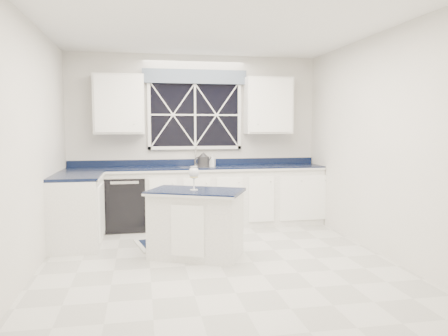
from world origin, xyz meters
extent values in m
plane|color=beige|center=(0.00, 0.00, 0.00)|extent=(4.50, 4.50, 0.00)
cube|color=silver|center=(0.00, 2.25, 1.35)|extent=(4.00, 0.10, 2.70)
cube|color=white|center=(0.00, 1.95, 0.45)|extent=(3.98, 0.60, 0.90)
cube|color=white|center=(-1.70, 1.15, 0.45)|extent=(0.60, 1.00, 0.90)
cube|color=black|center=(0.00, 1.95, 0.92)|extent=(3.98, 0.64, 0.04)
cube|color=black|center=(-1.10, 1.95, 0.41)|extent=(0.60, 0.58, 0.82)
cube|color=black|center=(0.00, 2.22, 1.75)|extent=(1.40, 0.02, 1.00)
cube|color=slate|center=(0.00, 2.16, 2.35)|extent=(1.65, 0.04, 0.22)
cube|color=white|center=(-1.18, 2.08, 1.90)|extent=(0.75, 0.34, 0.90)
cube|color=white|center=(1.18, 2.08, 1.90)|extent=(0.75, 0.34, 0.90)
cylinder|color=silver|center=(0.00, 2.17, 0.96)|extent=(0.05, 0.05, 0.04)
cylinder|color=silver|center=(0.00, 2.17, 1.10)|extent=(0.02, 0.02, 0.28)
cylinder|color=silver|center=(0.00, 2.08, 1.23)|extent=(0.02, 0.18, 0.02)
cube|color=white|center=(-0.22, 0.35, 0.39)|extent=(1.20, 0.99, 0.78)
cube|color=black|center=(-0.22, 0.35, 0.80)|extent=(1.27, 1.05, 0.03)
cube|color=#B6B6B1|center=(-0.38, 1.01, 0.01)|extent=(1.21, 0.88, 0.01)
cube|color=black|center=(-0.38, 1.01, 0.02)|extent=(1.06, 0.74, 0.01)
cylinder|color=#2E2E31|center=(0.10, 1.98, 1.02)|extent=(0.25, 0.25, 0.16)
cone|color=#2E2E31|center=(0.10, 1.98, 1.13)|extent=(0.20, 0.20, 0.07)
torus|color=#2E2E31|center=(0.01, 1.94, 1.03)|extent=(0.13, 0.06, 0.13)
cylinder|color=#2E2E31|center=(0.20, 2.02, 1.04)|extent=(0.08, 0.05, 0.10)
cylinder|color=silver|center=(-0.25, 0.32, 0.82)|extent=(0.10, 0.10, 0.01)
cylinder|color=silver|center=(-0.25, 0.32, 0.90)|extent=(0.02, 0.02, 0.15)
ellipsoid|color=silver|center=(-0.25, 0.32, 1.02)|extent=(0.12, 0.12, 0.15)
cylinder|color=tan|center=(-0.25, 0.32, 1.00)|extent=(0.10, 0.10, 0.06)
imported|color=silver|center=(0.26, 2.10, 1.03)|extent=(0.11, 0.11, 0.19)
camera|label=1|loc=(-0.85, -4.78, 1.57)|focal=35.00mm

